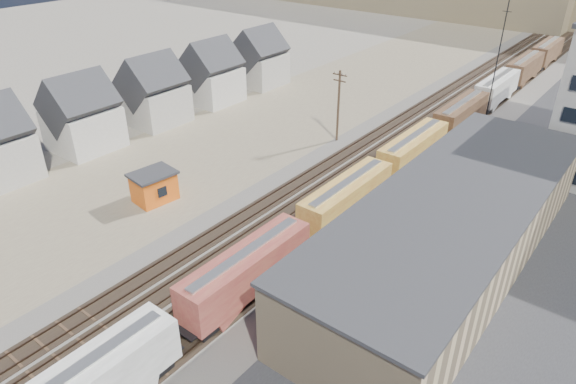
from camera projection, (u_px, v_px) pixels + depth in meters
The scene contains 11 objects.
ground at pixel (125, 344), 38.85m from camera, with size 300.00×300.00×0.00m, color #6B6356.
ballast_bed at pixel (417, 137), 73.11m from camera, with size 18.00×200.00×0.06m, color #4C4742.
dirt_yard at pixel (265, 126), 77.02m from camera, with size 24.00×180.00×0.03m, color #6E5D4C.
asphalt_lot at pixel (554, 239), 51.00m from camera, with size 26.00×120.00×0.04m, color #232326.
rail_tracks at pixel (414, 136), 73.36m from camera, with size 11.40×200.00×0.24m.
freight_train at pixel (439, 130), 68.16m from camera, with size 3.00×119.74×4.46m.
warehouse at pixel (453, 228), 46.13m from camera, with size 12.40×40.40×7.25m.
utility_pole_north at pixel (338, 105), 69.61m from camera, with size 2.20×0.32×10.00m.
radio_mast at pixel (496, 66), 72.28m from camera, with size 1.20×0.16×18.00m.
townhouse_row at pixel (120, 105), 72.15m from camera, with size 8.15×68.16×10.47m.
maintenance_shed at pixel (154, 186), 56.80m from camera, with size 4.23×5.16×3.47m.
Camera 1 is at (27.15, -14.54, 29.09)m, focal length 32.00 mm.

